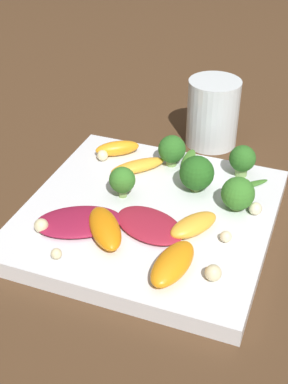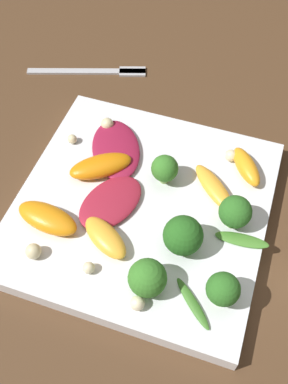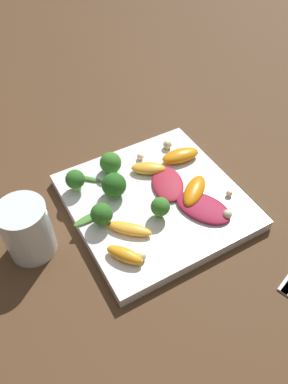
% 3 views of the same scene
% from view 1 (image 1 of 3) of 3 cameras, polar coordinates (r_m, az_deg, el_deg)
% --- Properties ---
extents(ground_plane, '(2.40, 2.40, 0.00)m').
position_cam_1_polar(ground_plane, '(0.66, 0.47, -3.38)').
color(ground_plane, '#4C331E').
extents(plate, '(0.29, 0.29, 0.02)m').
position_cam_1_polar(plate, '(0.65, 0.48, -2.63)').
color(plate, white).
rests_on(plate, ground_plane).
extents(drinking_glass, '(0.08, 0.08, 0.10)m').
position_cam_1_polar(drinking_glass, '(0.81, 7.36, 8.38)').
color(drinking_glass, white).
rests_on(drinking_glass, ground_plane).
extents(radicchio_leaf_0, '(0.12, 0.10, 0.01)m').
position_cam_1_polar(radicchio_leaf_0, '(0.62, -6.98, -3.16)').
color(radicchio_leaf_0, maroon).
rests_on(radicchio_leaf_0, plate).
extents(radicchio_leaf_1, '(0.10, 0.08, 0.01)m').
position_cam_1_polar(radicchio_leaf_1, '(0.61, 0.61, -3.54)').
color(radicchio_leaf_1, maroon).
rests_on(radicchio_leaf_1, plate).
extents(orange_segment_0, '(0.07, 0.07, 0.02)m').
position_cam_1_polar(orange_segment_0, '(0.71, -0.66, 2.78)').
color(orange_segment_0, '#FCAD33').
rests_on(orange_segment_0, plate).
extents(orange_segment_1, '(0.06, 0.05, 0.02)m').
position_cam_1_polar(orange_segment_1, '(0.75, -2.86, 4.68)').
color(orange_segment_1, orange).
rests_on(orange_segment_1, plate).
extents(orange_segment_2, '(0.06, 0.07, 0.02)m').
position_cam_1_polar(orange_segment_2, '(0.61, 5.31, -3.52)').
color(orange_segment_2, '#FCAD33').
rests_on(orange_segment_2, plate).
extents(orange_segment_3, '(0.04, 0.08, 0.02)m').
position_cam_1_polar(orange_segment_3, '(0.55, 3.08, -7.63)').
color(orange_segment_3, orange).
rests_on(orange_segment_3, plate).
extents(orange_segment_4, '(0.07, 0.08, 0.02)m').
position_cam_1_polar(orange_segment_4, '(0.60, -4.19, -3.86)').
color(orange_segment_4, orange).
rests_on(orange_segment_4, plate).
extents(broccoli_floret_0, '(0.03, 0.03, 0.04)m').
position_cam_1_polar(broccoli_floret_0, '(0.65, -2.33, 1.25)').
color(broccoli_floret_0, '#7A9E51').
rests_on(broccoli_floret_0, plate).
extents(broccoli_floret_1, '(0.03, 0.03, 0.04)m').
position_cam_1_polar(broccoli_floret_1, '(0.70, 10.45, 3.43)').
color(broccoli_floret_1, '#84AD5B').
rests_on(broccoli_floret_1, plate).
extents(broccoli_floret_2, '(0.04, 0.04, 0.05)m').
position_cam_1_polar(broccoli_floret_2, '(0.67, 5.65, 2.00)').
color(broccoli_floret_2, '#7A9E51').
rests_on(broccoli_floret_2, plate).
extents(broccoli_floret_3, '(0.04, 0.04, 0.04)m').
position_cam_1_polar(broccoli_floret_3, '(0.72, 3.00, 4.54)').
color(broccoli_floret_3, '#7A9E51').
rests_on(broccoli_floret_3, plate).
extents(broccoli_floret_4, '(0.04, 0.04, 0.04)m').
position_cam_1_polar(broccoli_floret_4, '(0.64, 9.98, -0.20)').
color(broccoli_floret_4, '#7A9E51').
rests_on(broccoli_floret_4, plate).
extents(arugula_sprig_0, '(0.05, 0.05, 0.01)m').
position_cam_1_polar(arugula_sprig_0, '(0.69, 10.97, 0.67)').
color(arugula_sprig_0, '#3D7528').
rests_on(arugula_sprig_0, plate).
extents(arugula_sprig_1, '(0.02, 0.06, 0.01)m').
position_cam_1_polar(arugula_sprig_1, '(0.74, 4.74, 3.40)').
color(arugula_sprig_1, '#47842D').
rests_on(arugula_sprig_1, plate).
extents(macadamia_nut_0, '(0.02, 0.02, 0.02)m').
position_cam_1_polar(macadamia_nut_0, '(0.55, 7.38, -8.56)').
color(macadamia_nut_0, beige).
rests_on(macadamia_nut_0, plate).
extents(macadamia_nut_1, '(0.01, 0.01, 0.01)m').
position_cam_1_polar(macadamia_nut_1, '(0.58, -9.34, -6.52)').
color(macadamia_nut_1, beige).
rests_on(macadamia_nut_1, plate).
extents(macadamia_nut_2, '(0.02, 0.02, 0.02)m').
position_cam_1_polar(macadamia_nut_2, '(0.62, -10.91, -3.54)').
color(macadamia_nut_2, beige).
rests_on(macadamia_nut_2, plate).
extents(macadamia_nut_3, '(0.02, 0.02, 0.02)m').
position_cam_1_polar(macadamia_nut_3, '(0.65, 11.80, -1.75)').
color(macadamia_nut_3, beige).
rests_on(macadamia_nut_3, plate).
extents(macadamia_nut_4, '(0.02, 0.02, 0.02)m').
position_cam_1_polar(macadamia_nut_4, '(0.74, -4.46, 3.90)').
color(macadamia_nut_4, beige).
rests_on(macadamia_nut_4, plate).
extents(macadamia_nut_5, '(0.01, 0.01, 0.01)m').
position_cam_1_polar(macadamia_nut_5, '(0.60, 8.72, -4.73)').
color(macadamia_nut_5, beige).
rests_on(macadamia_nut_5, plate).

